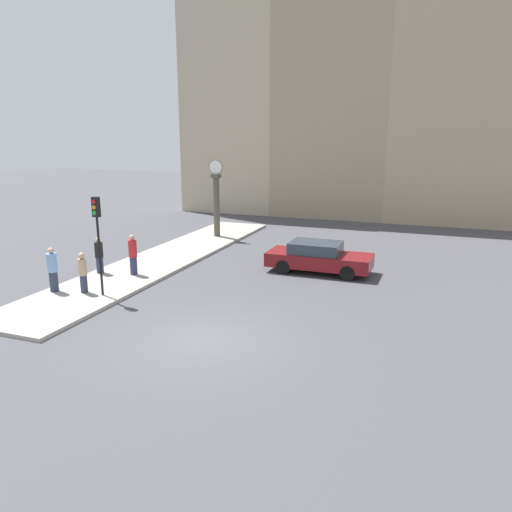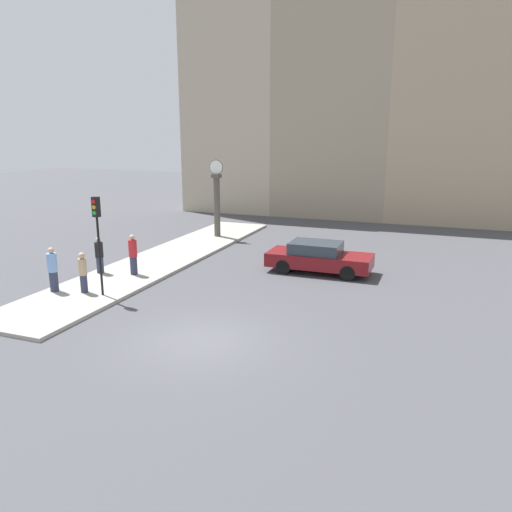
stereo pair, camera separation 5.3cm
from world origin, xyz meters
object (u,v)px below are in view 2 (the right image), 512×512
Objects in this scene: traffic_light_near at (97,226)px; pedestrian_tan_coat at (83,272)px; pedestrian_red_top at (133,255)px; street_clock at (217,200)px; sedan_car at (318,257)px; pedestrian_black_jacket at (99,255)px; pedestrian_blue_stripe at (53,270)px.

traffic_light_near is 2.37× the size of pedestrian_tan_coat.
street_clock is at bearing 90.78° from pedestrian_red_top.
pedestrian_red_top is at bearing -153.52° from sedan_car.
pedestrian_tan_coat is at bearing -139.85° from sedan_car.
pedestrian_tan_coat is (-0.23, -11.95, -1.37)m from street_clock.
pedestrian_red_top is at bearing 82.97° from pedestrian_tan_coat.
pedestrian_red_top is (-7.53, -3.75, 0.32)m from sedan_car.
street_clock is 2.54× the size of pedestrian_red_top.
traffic_light_near reaches higher than pedestrian_tan_coat.
pedestrian_tan_coat is (1.21, -2.57, 0.01)m from pedestrian_black_jacket.
traffic_light_near is 2.34× the size of pedestrian_black_jacket.
street_clock is at bearing 83.24° from pedestrian_blue_stripe.
street_clock is at bearing 81.23° from pedestrian_black_jacket.
pedestrian_black_jacket is at bearing 115.26° from pedestrian_tan_coat.
street_clock is 2.83× the size of pedestrian_tan_coat.
pedestrian_black_jacket is at bearing -168.15° from pedestrian_red_top.
pedestrian_black_jacket is at bearing -98.77° from street_clock.
traffic_light_near is at bearing -86.86° from street_clock.
pedestrian_blue_stripe reaches higher than pedestrian_tan_coat.
sedan_car is 2.90× the size of pedestrian_black_jacket.
traffic_light_near reaches higher than pedestrian_blue_stripe.
traffic_light_near is 2.83m from pedestrian_blue_stripe.
pedestrian_red_top reaches higher than pedestrian_tan_coat.
pedestrian_black_jacket is (-9.10, -4.08, 0.23)m from sedan_car.
pedestrian_blue_stripe is at bearing -116.19° from pedestrian_red_top.
pedestrian_blue_stripe reaches higher than pedestrian_black_jacket.
pedestrian_black_jacket is 2.88m from pedestrian_blue_stripe.
pedestrian_tan_coat is at bearing 178.63° from traffic_light_near.
pedestrian_red_top is (-0.53, 2.92, -1.85)m from traffic_light_near.
pedestrian_black_jacket is 0.92× the size of pedestrian_blue_stripe.
street_clock is at bearing 145.29° from sedan_car.
street_clock is 2.80× the size of pedestrian_black_jacket.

